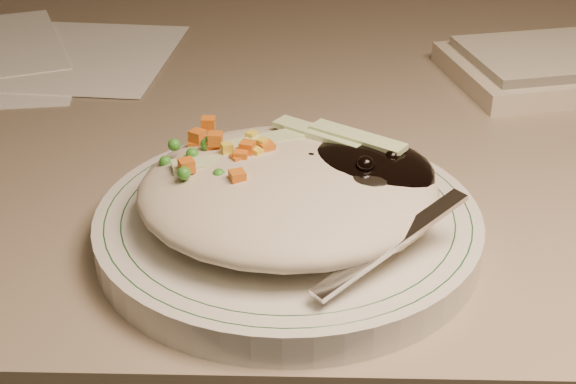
{
  "coord_description": "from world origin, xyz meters",
  "views": [
    {
      "loc": [
        -0.07,
        0.71,
        1.03
      ],
      "look_at": [
        -0.09,
        1.16,
        0.78
      ],
      "focal_mm": 50.0,
      "sensor_mm": 36.0,
      "label": 1
    }
  ],
  "objects": [
    {
      "name": "desk",
      "position": [
        0.0,
        1.38,
        0.54
      ],
      "size": [
        1.4,
        0.7,
        0.74
      ],
      "color": "#80705C",
      "rests_on": "ground"
    },
    {
      "name": "plate",
      "position": [
        -0.09,
        1.16,
        0.75
      ],
      "size": [
        0.25,
        0.25,
        0.02
      ],
      "primitive_type": "cylinder",
      "color": "silver",
      "rests_on": "desk"
    },
    {
      "name": "meal",
      "position": [
        -0.08,
        1.16,
        0.78
      ],
      "size": [
        0.2,
        0.19,
        0.05
      ],
      "color": "#B6AC94",
      "rests_on": "plate"
    },
    {
      "name": "plate_rim",
      "position": [
        -0.09,
        1.16,
        0.76
      ],
      "size": [
        0.24,
        0.24,
        0.0
      ],
      "color": "#144723",
      "rests_on": "plate"
    }
  ]
}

